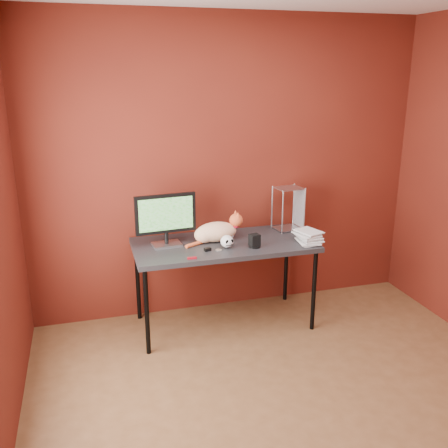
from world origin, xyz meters
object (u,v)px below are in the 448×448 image
object	(u,v)px
monitor	(166,217)
skull_mug	(227,241)
speaker	(254,241)
desk	(224,248)
cat	(216,231)
book_stack	(302,178)

from	to	relation	value
monitor	skull_mug	xyz separation A→B (m)	(0.46, -0.19, -0.19)
monitor	speaker	xyz separation A→B (m)	(0.68, -0.24, -0.19)
skull_mug	speaker	size ratio (longest dim) A/B	1.00
skull_mug	desk	bearing A→B (deg)	75.68
skull_mug	monitor	bearing A→B (deg)	147.36
skull_mug	speaker	distance (m)	0.22
monitor	cat	size ratio (longest dim) A/B	0.96
desk	skull_mug	size ratio (longest dim) A/B	13.64
cat	skull_mug	world-z (taller)	cat
cat	skull_mug	bearing A→B (deg)	-80.03
skull_mug	book_stack	bearing A→B (deg)	-15.74
monitor	skull_mug	bearing A→B (deg)	-27.31
monitor	skull_mug	distance (m)	0.53
cat	speaker	bearing A→B (deg)	-44.39
speaker	skull_mug	bearing A→B (deg)	155.08
desk	speaker	world-z (taller)	speaker
monitor	desk	bearing A→B (deg)	-13.00
desk	cat	xyz separation A→B (m)	(-0.05, 0.05, 0.14)
desk	book_stack	xyz separation A→B (m)	(0.60, -0.18, 0.60)
skull_mug	book_stack	world-z (taller)	book_stack
book_stack	desk	bearing A→B (deg)	163.31
skull_mug	cat	bearing A→B (deg)	92.46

